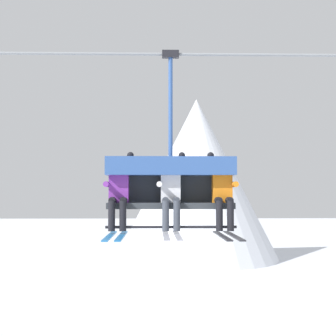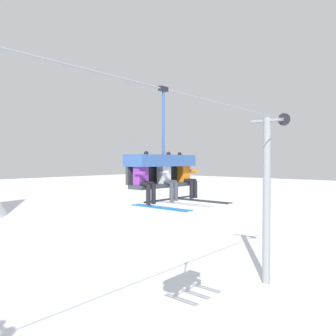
# 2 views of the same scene
# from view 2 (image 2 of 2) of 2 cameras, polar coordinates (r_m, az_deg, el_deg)

# --- Properties ---
(lift_tower_far) EXTENTS (0.36, 1.88, 7.97)m
(lift_tower_far) POSITION_cam_2_polar(r_m,az_deg,el_deg) (16.20, 16.86, -4.66)
(lift_tower_far) COLOR gray
(lift_tower_far) RESTS_ON ground_plane
(lift_cable) EXTENTS (20.20, 0.05, 0.05)m
(lift_cable) POSITION_cam_2_polar(r_m,az_deg,el_deg) (8.24, -4.66, 14.48)
(lift_cable) COLOR gray
(chairlift_chair) EXTENTS (2.12, 0.74, 2.94)m
(chairlift_chair) POSITION_cam_2_polar(r_m,az_deg,el_deg) (8.66, -1.19, 0.45)
(chairlift_chair) COLOR #33383D
(skier_purple) EXTENTS (0.48, 1.70, 1.34)m
(skier_purple) POSITION_cam_2_polar(r_m,az_deg,el_deg) (7.91, -4.12, -1.70)
(skier_purple) COLOR purple
(skier_white) EXTENTS (0.48, 1.70, 1.34)m
(skier_white) POSITION_cam_2_polar(r_m,az_deg,el_deg) (8.53, -0.10, -1.48)
(skier_white) COLOR silver
(skier_orange) EXTENTS (0.48, 1.70, 1.34)m
(skier_orange) POSITION_cam_2_polar(r_m,az_deg,el_deg) (9.19, 3.34, -1.29)
(skier_orange) COLOR orange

